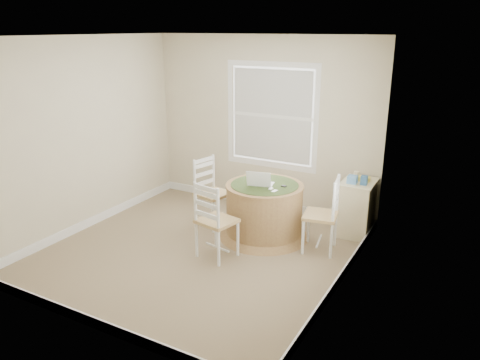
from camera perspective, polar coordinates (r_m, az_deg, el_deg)
The scene contains 14 objects.
room at distance 5.57m, azimuth -3.05°, elevation 3.64°, with size 3.64×3.64×2.64m.
round_table at distance 6.23m, azimuth 2.97°, elevation -3.46°, with size 1.21×1.21×0.74m.
chair_left at distance 6.55m, azimuth -3.29°, elevation -1.66°, with size 0.42×0.40×0.95m, color white, non-canonical shape.
chair_near at distance 5.65m, azimuth -2.84°, elevation -4.96°, with size 0.42×0.40×0.95m, color white, non-canonical shape.
chair_right at distance 5.89m, azimuth 9.78°, elevation -4.22°, with size 0.42×0.40×0.95m, color white, non-canonical shape.
laptop at distance 6.09m, azimuth 2.50°, elevation -0.35°, with size 0.37×0.34×0.22m.
mouse at distance 5.94m, azimuth 3.77°, elevation -1.07°, with size 0.06×0.09×0.03m, color white.
phone at distance 5.88m, azimuth 4.24°, elevation -1.38°, with size 0.04×0.09×0.02m, color #B7BABF.
keys at distance 6.05m, azimuth 5.37°, elevation -0.79°, with size 0.06×0.05×0.03m, color black.
corner_chest at distance 6.50m, azimuth 14.07°, elevation -3.27°, with size 0.44×0.58×0.75m.
tissue_box at distance 6.26m, azimuth 13.55°, elevation 0.07°, with size 0.12×0.12×0.10m, color #5E99D8.
box_yellow at distance 6.39m, azimuth 14.87°, elevation 0.14°, with size 0.15×0.10×0.06m, color #E4D250.
box_blue at distance 6.23m, azimuth 14.87°, elevation -0.03°, with size 0.08×0.08×0.12m, color #33639A.
cup_cream at distance 6.49m, azimuth 14.02°, elevation 0.63°, with size 0.07×0.07×0.09m, color beige.
Camera 1 is at (3.01, -4.41, 2.69)m, focal length 35.00 mm.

